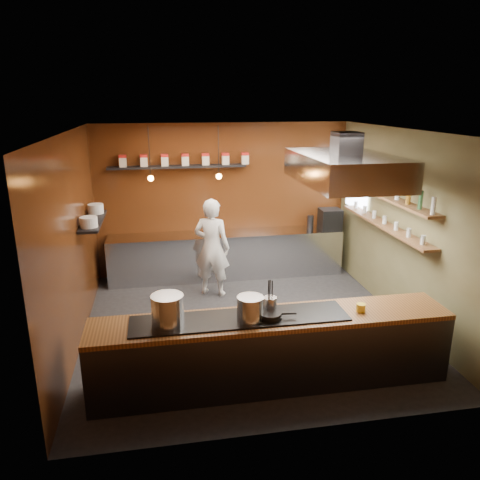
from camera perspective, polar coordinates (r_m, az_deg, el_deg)
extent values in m
plane|color=black|center=(7.53, 0.89, -10.30)|extent=(5.00, 5.00, 0.00)
plane|color=#3E210B|center=(9.36, -1.98, 4.93)|extent=(5.00, 0.00, 5.00)
plane|color=#3E210B|center=(6.96, -19.71, -0.31)|extent=(0.00, 5.00, 5.00)
plane|color=brown|center=(7.83, 19.23, 1.58)|extent=(0.00, 5.00, 5.00)
plane|color=silver|center=(6.71, 1.01, 13.13)|extent=(5.00, 5.00, 0.00)
plane|color=white|center=(9.20, 14.12, 6.76)|extent=(0.00, 1.00, 1.00)
cube|color=silver|center=(9.33, -1.63, -1.81)|extent=(4.60, 0.65, 0.90)
cube|color=#38383D|center=(5.95, 3.91, -13.53)|extent=(4.40, 0.70, 0.86)
cube|color=brown|center=(5.73, 4.01, -9.56)|extent=(4.40, 0.72, 0.06)
cube|color=black|center=(5.64, 0.01, -9.54)|extent=(2.60, 0.55, 0.02)
cube|color=black|center=(9.02, -7.63, 8.85)|extent=(2.60, 0.26, 0.04)
cube|color=black|center=(7.87, -17.48, 2.21)|extent=(0.30, 1.40, 0.04)
cube|color=brown|center=(7.92, 17.47, 5.04)|extent=(0.26, 2.80, 0.04)
cube|color=brown|center=(8.02, 17.17, 1.76)|extent=(0.26, 2.80, 0.04)
cube|color=#38383D|center=(6.72, 12.86, 11.44)|extent=(0.35, 0.35, 0.30)
cube|color=silver|center=(6.76, 12.67, 8.49)|extent=(1.20, 2.00, 0.40)
cube|color=white|center=(6.79, 12.55, 6.74)|extent=(1.00, 1.80, 0.02)
cylinder|color=black|center=(8.32, -11.00, 10.45)|extent=(0.01, 0.01, 0.90)
sphere|color=orange|center=(8.38, -10.82, 7.40)|extent=(0.10, 0.10, 0.10)
cylinder|color=black|center=(8.39, -2.64, 10.79)|extent=(0.01, 0.01, 0.90)
sphere|color=orange|center=(8.45, -2.60, 7.75)|extent=(0.10, 0.10, 0.10)
cube|color=beige|center=(9.02, -14.09, 9.17)|extent=(0.13, 0.13, 0.17)
cube|color=#B41A16|center=(9.01, -14.14, 9.86)|extent=(0.13, 0.13, 0.05)
cube|color=beige|center=(9.01, -11.63, 9.31)|extent=(0.13, 0.13, 0.17)
cube|color=#B41A16|center=(8.99, -11.67, 10.01)|extent=(0.13, 0.13, 0.05)
cube|color=beige|center=(9.00, -9.16, 9.44)|extent=(0.13, 0.13, 0.17)
cube|color=#B41A16|center=(8.99, -9.19, 10.14)|extent=(0.13, 0.13, 0.05)
cube|color=beige|center=(9.02, -6.69, 9.55)|extent=(0.13, 0.13, 0.17)
cube|color=#B41A16|center=(9.01, -6.71, 10.25)|extent=(0.14, 0.13, 0.05)
cube|color=beige|center=(9.05, -4.23, 9.64)|extent=(0.13, 0.13, 0.17)
cube|color=#B41A16|center=(9.04, -4.25, 10.34)|extent=(0.14, 0.13, 0.05)
cube|color=beige|center=(9.10, -1.80, 9.72)|extent=(0.13, 0.13, 0.17)
cube|color=#B41A16|center=(9.08, -1.80, 10.41)|extent=(0.14, 0.13, 0.05)
cube|color=beige|center=(9.16, 0.61, 9.77)|extent=(0.13, 0.13, 0.17)
cube|color=#B41A16|center=(9.15, 0.61, 10.46)|extent=(0.14, 0.13, 0.05)
cylinder|color=silver|center=(7.42, -17.95, 2.10)|extent=(0.26, 0.26, 0.16)
cylinder|color=silver|center=(8.29, -17.18, 3.66)|extent=(0.26, 0.26, 0.16)
cylinder|color=silver|center=(6.79, 22.52, 3.87)|extent=(0.06, 0.06, 0.24)
cylinder|color=#2D5933|center=(7.06, 21.14, 4.48)|extent=(0.06, 0.06, 0.24)
cylinder|color=#8C601E|center=(7.33, 19.86, 5.04)|extent=(0.06, 0.06, 0.24)
cylinder|color=silver|center=(7.61, 18.66, 5.56)|extent=(0.06, 0.06, 0.24)
cylinder|color=#2D5933|center=(7.89, 17.56, 6.04)|extent=(0.06, 0.06, 0.24)
cylinder|color=#8C601E|center=(8.17, 16.52, 6.48)|extent=(0.06, 0.06, 0.24)
cylinder|color=silver|center=(8.46, 15.56, 6.89)|extent=(0.06, 0.06, 0.24)
cylinder|color=#2D5933|center=(8.75, 14.65, 7.28)|extent=(0.06, 0.06, 0.24)
cylinder|color=#8C601E|center=(9.04, 13.81, 7.64)|extent=(0.06, 0.06, 0.24)
cylinder|color=silver|center=(7.04, 21.41, -0.01)|extent=(0.07, 0.07, 0.13)
cylinder|color=silver|center=(7.35, 19.89, 0.84)|extent=(0.07, 0.07, 0.13)
cylinder|color=silver|center=(7.67, 18.50, 1.63)|extent=(0.07, 0.07, 0.13)
cylinder|color=silver|center=(8.00, 17.23, 2.35)|extent=(0.07, 0.07, 0.13)
cylinder|color=silver|center=(8.33, 16.05, 3.01)|extent=(0.07, 0.07, 0.13)
cylinder|color=silver|center=(8.67, 14.96, 3.62)|extent=(0.07, 0.07, 0.13)
cylinder|color=silver|center=(9.01, 13.95, 4.18)|extent=(0.07, 0.07, 0.13)
cylinder|color=silver|center=(5.46, -8.82, -8.44)|extent=(0.41, 0.41, 0.36)
cylinder|color=silver|center=(5.51, 1.25, -8.35)|extent=(0.41, 0.41, 0.30)
cylinder|color=silver|center=(5.72, 3.68, -7.93)|extent=(0.19, 0.19, 0.21)
cylinder|color=black|center=(5.62, 3.71, -9.33)|extent=(0.28, 0.28, 0.04)
cylinder|color=black|center=(5.61, 3.72, -9.00)|extent=(0.26, 0.26, 0.04)
cylinder|color=black|center=(5.64, 5.98, -8.91)|extent=(0.18, 0.04, 0.02)
cylinder|color=yellow|center=(6.00, 14.52, -8.00)|extent=(0.13, 0.13, 0.10)
cube|color=black|center=(9.60, 10.91, 2.52)|extent=(0.43, 0.41, 0.41)
imported|color=silver|center=(8.35, -3.44, -0.93)|extent=(0.77, 0.66, 1.78)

